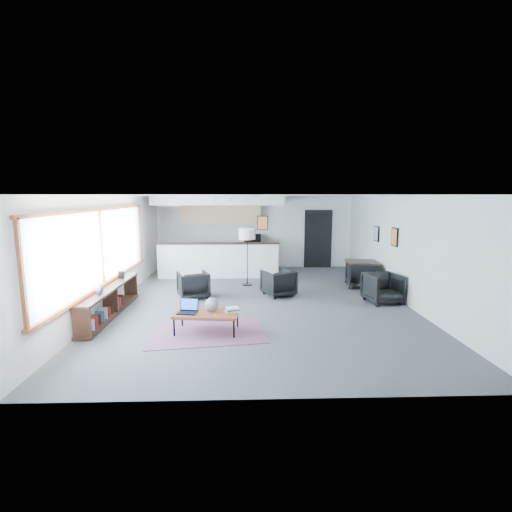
{
  "coord_description": "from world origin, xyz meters",
  "views": [
    {
      "loc": [
        -0.37,
        -8.9,
        2.58
      ],
      "look_at": [
        -0.08,
        0.4,
        1.07
      ],
      "focal_mm": 26.0,
      "sensor_mm": 36.0,
      "label": 1
    }
  ],
  "objects_px": {
    "book_stack": "(233,310)",
    "armchair_right": "(278,281)",
    "dining_table": "(362,264)",
    "ceramic_pot": "(212,305)",
    "dining_chair_near": "(383,289)",
    "dining_chair_far": "(361,275)",
    "microwave": "(252,238)",
    "laptop": "(188,308)",
    "coffee_table": "(207,314)",
    "floor_lamp": "(247,236)",
    "armchair_left": "(193,284)"
  },
  "relations": [
    {
      "from": "book_stack",
      "to": "armchair_right",
      "type": "distance_m",
      "value": 2.83
    },
    {
      "from": "armchair_right",
      "to": "dining_table",
      "type": "xyz_separation_m",
      "value": [
        2.49,
        0.92,
        0.29
      ]
    },
    {
      "from": "ceramic_pot",
      "to": "dining_chair_near",
      "type": "relative_size",
      "value": 0.4
    },
    {
      "from": "dining_chair_far",
      "to": "ceramic_pot",
      "type": "bearing_deg",
      "value": 48.56
    },
    {
      "from": "armchair_right",
      "to": "microwave",
      "type": "bearing_deg",
      "value": -105.53
    },
    {
      "from": "laptop",
      "to": "dining_chair_near",
      "type": "xyz_separation_m",
      "value": [
        4.45,
        1.84,
        -0.13
      ]
    },
    {
      "from": "dining_table",
      "to": "ceramic_pot",
      "type": "bearing_deg",
      "value": -138.93
    },
    {
      "from": "dining_chair_near",
      "to": "dining_chair_far",
      "type": "xyz_separation_m",
      "value": [
        -0.03,
        1.56,
        0.01
      ]
    },
    {
      "from": "coffee_table",
      "to": "floor_lamp",
      "type": "height_order",
      "value": "floor_lamp"
    },
    {
      "from": "laptop",
      "to": "dining_chair_far",
      "type": "xyz_separation_m",
      "value": [
        4.41,
        3.4,
        -0.12
      ]
    },
    {
      "from": "ceramic_pot",
      "to": "book_stack",
      "type": "relative_size",
      "value": 0.79
    },
    {
      "from": "dining_table",
      "to": "dining_chair_near",
      "type": "distance_m",
      "value": 1.71
    },
    {
      "from": "armchair_left",
      "to": "dining_chair_far",
      "type": "height_order",
      "value": "armchair_left"
    },
    {
      "from": "laptop",
      "to": "dining_chair_near",
      "type": "height_order",
      "value": "dining_chair_near"
    },
    {
      "from": "microwave",
      "to": "floor_lamp",
      "type": "bearing_deg",
      "value": -94.18
    },
    {
      "from": "book_stack",
      "to": "dining_chair_near",
      "type": "bearing_deg",
      "value": 27.18
    },
    {
      "from": "book_stack",
      "to": "floor_lamp",
      "type": "height_order",
      "value": "floor_lamp"
    },
    {
      "from": "laptop",
      "to": "book_stack",
      "type": "height_order",
      "value": "laptop"
    },
    {
      "from": "floor_lamp",
      "to": "dining_chair_far",
      "type": "xyz_separation_m",
      "value": [
        3.26,
        -0.37,
        -1.1
      ]
    },
    {
      "from": "ceramic_pot",
      "to": "dining_table",
      "type": "bearing_deg",
      "value": 41.07
    },
    {
      "from": "book_stack",
      "to": "armchair_left",
      "type": "xyz_separation_m",
      "value": [
        -1.08,
        2.43,
        -0.06
      ]
    },
    {
      "from": "armchair_left",
      "to": "microwave",
      "type": "bearing_deg",
      "value": -132.7
    },
    {
      "from": "floor_lamp",
      "to": "armchair_right",
      "type": "bearing_deg",
      "value": -55.78
    },
    {
      "from": "coffee_table",
      "to": "ceramic_pot",
      "type": "relative_size",
      "value": 4.71
    },
    {
      "from": "armchair_right",
      "to": "dining_chair_near",
      "type": "height_order",
      "value": "armchair_right"
    },
    {
      "from": "laptop",
      "to": "microwave",
      "type": "bearing_deg",
      "value": 87.4
    },
    {
      "from": "dining_chair_near",
      "to": "coffee_table",
      "type": "bearing_deg",
      "value": -166.02
    },
    {
      "from": "armchair_right",
      "to": "microwave",
      "type": "relative_size",
      "value": 1.28
    },
    {
      "from": "armchair_right",
      "to": "dining_chair_near",
      "type": "relative_size",
      "value": 1.11
    },
    {
      "from": "ceramic_pot",
      "to": "microwave",
      "type": "relative_size",
      "value": 0.46
    },
    {
      "from": "armchair_right",
      "to": "dining_table",
      "type": "distance_m",
      "value": 2.67
    },
    {
      "from": "book_stack",
      "to": "dining_table",
      "type": "relative_size",
      "value": 0.35
    },
    {
      "from": "book_stack",
      "to": "armchair_right",
      "type": "xyz_separation_m",
      "value": [
        1.11,
        2.6,
        -0.06
      ]
    },
    {
      "from": "floor_lamp",
      "to": "dining_chair_near",
      "type": "height_order",
      "value": "floor_lamp"
    },
    {
      "from": "armchair_right",
      "to": "dining_chair_far",
      "type": "relative_size",
      "value": 1.08
    },
    {
      "from": "coffee_table",
      "to": "dining_chair_near",
      "type": "relative_size",
      "value": 1.87
    },
    {
      "from": "coffee_table",
      "to": "laptop",
      "type": "xyz_separation_m",
      "value": [
        -0.35,
        0.02,
        0.1
      ]
    },
    {
      "from": "armchair_left",
      "to": "dining_chair_near",
      "type": "xyz_separation_m",
      "value": [
        4.69,
        -0.58,
        -0.04
      ]
    },
    {
      "from": "floor_lamp",
      "to": "book_stack",
      "type": "bearing_deg",
      "value": -94.7
    },
    {
      "from": "coffee_table",
      "to": "ceramic_pot",
      "type": "bearing_deg",
      "value": 30.6
    },
    {
      "from": "armchair_left",
      "to": "armchair_right",
      "type": "bearing_deg",
      "value": 164.52
    },
    {
      "from": "dining_chair_near",
      "to": "book_stack",
      "type": "bearing_deg",
      "value": -163.23
    },
    {
      "from": "ceramic_pot",
      "to": "floor_lamp",
      "type": "height_order",
      "value": "floor_lamp"
    },
    {
      "from": "floor_lamp",
      "to": "dining_chair_near",
      "type": "relative_size",
      "value": 2.46
    },
    {
      "from": "laptop",
      "to": "microwave",
      "type": "xyz_separation_m",
      "value": [
        1.36,
        6.21,
        0.66
      ]
    },
    {
      "from": "dining_table",
      "to": "dining_chair_far",
      "type": "distance_m",
      "value": 0.34
    },
    {
      "from": "armchair_right",
      "to": "dining_chair_far",
      "type": "bearing_deg",
      "value": 173.33
    },
    {
      "from": "microwave",
      "to": "armchair_right",
      "type": "bearing_deg",
      "value": -80.0
    },
    {
      "from": "coffee_table",
      "to": "laptop",
      "type": "bearing_deg",
      "value": -176.87
    },
    {
      "from": "coffee_table",
      "to": "armchair_right",
      "type": "relative_size",
      "value": 1.69
    }
  ]
}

